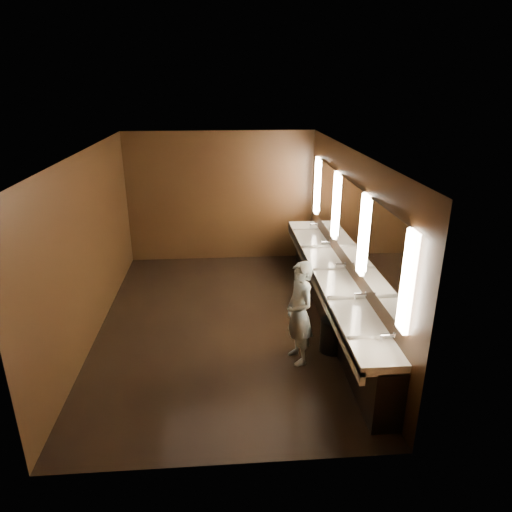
# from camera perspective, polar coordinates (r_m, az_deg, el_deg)

# --- Properties ---
(floor) EXTENTS (6.00, 6.00, 0.00)m
(floor) POSITION_cam_1_polar(r_m,az_deg,el_deg) (7.66, -4.06, -8.34)
(floor) COLOR black
(floor) RESTS_ON ground
(ceiling) EXTENTS (4.00, 6.00, 0.02)m
(ceiling) POSITION_cam_1_polar(r_m,az_deg,el_deg) (6.74, -4.68, 12.87)
(ceiling) COLOR #2D2D2B
(ceiling) RESTS_ON wall_back
(wall_back) EXTENTS (4.00, 0.02, 2.80)m
(wall_back) POSITION_cam_1_polar(r_m,az_deg,el_deg) (9.96, -4.44, 7.33)
(wall_back) COLOR black
(wall_back) RESTS_ON floor
(wall_front) EXTENTS (4.00, 0.02, 2.80)m
(wall_front) POSITION_cam_1_polar(r_m,az_deg,el_deg) (4.37, -4.12, -11.61)
(wall_front) COLOR black
(wall_front) RESTS_ON floor
(wall_left) EXTENTS (0.02, 6.00, 2.80)m
(wall_left) POSITION_cam_1_polar(r_m,az_deg,el_deg) (7.36, -20.10, 1.10)
(wall_left) COLOR black
(wall_left) RESTS_ON floor
(wall_right) EXTENTS (0.02, 6.00, 2.80)m
(wall_right) POSITION_cam_1_polar(r_m,az_deg,el_deg) (7.35, 11.45, 1.96)
(wall_right) COLOR black
(wall_right) RESTS_ON floor
(sink_counter) EXTENTS (0.55, 5.40, 1.01)m
(sink_counter) POSITION_cam_1_polar(r_m,az_deg,el_deg) (7.64, 9.47, -4.50)
(sink_counter) COLOR black
(sink_counter) RESTS_ON floor
(mirror_band) EXTENTS (0.06, 5.03, 1.15)m
(mirror_band) POSITION_cam_1_polar(r_m,az_deg,el_deg) (7.24, 11.50, 4.57)
(mirror_band) COLOR #FEE6C1
(mirror_band) RESTS_ON wall_right
(person) EXTENTS (0.49, 0.62, 1.50)m
(person) POSITION_cam_1_polar(r_m,az_deg,el_deg) (6.38, 5.46, -7.11)
(person) COLOR #99CCE4
(person) RESTS_ON floor
(trash_bin) EXTENTS (0.37, 0.37, 0.51)m
(trash_bin) POSITION_cam_1_polar(r_m,az_deg,el_deg) (6.89, 9.38, -9.77)
(trash_bin) COLOR black
(trash_bin) RESTS_ON floor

